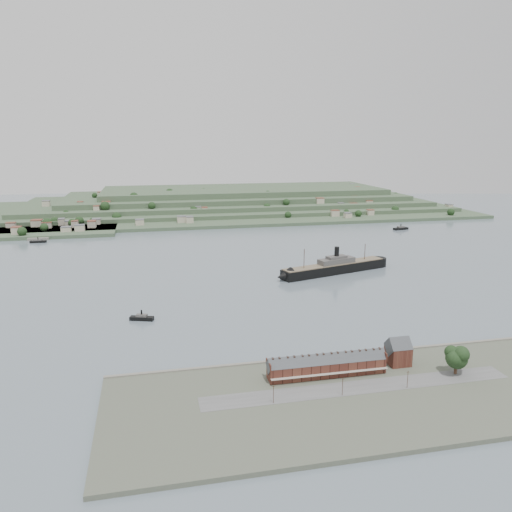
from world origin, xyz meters
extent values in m
plane|color=slate|center=(0.00, 0.00, 0.00)|extent=(1400.00, 1400.00, 0.00)
cube|color=#4C5142|center=(0.00, -188.00, 1.00)|extent=(220.00, 80.00, 2.00)
cube|color=slate|center=(0.00, -149.00, 1.30)|extent=(220.00, 2.00, 2.60)
cube|color=#595959|center=(0.00, -182.00, 2.05)|extent=(140.00, 12.00, 0.10)
cube|color=#472019|center=(-10.00, -168.00, 5.50)|extent=(55.00, 8.00, 7.00)
cube|color=#3D4045|center=(-10.00, -168.00, 9.00)|extent=(55.60, 8.15, 8.15)
cube|color=#ADA899|center=(-10.00, -172.80, 5.00)|extent=(55.00, 1.60, 0.25)
cube|color=#472019|center=(-37.50, -168.00, 10.00)|extent=(0.50, 8.40, 3.00)
cube|color=#472019|center=(17.50, -168.00, 10.00)|extent=(0.50, 8.40, 3.00)
cube|color=#31221B|center=(-32.00, -168.00, 11.40)|extent=(0.90, 1.40, 3.20)
cube|color=#31221B|center=(-26.50, -168.00, 11.40)|extent=(0.90, 1.40, 3.20)
cube|color=#31221B|center=(-12.75, -168.00, 11.40)|extent=(0.90, 1.40, 3.20)
cube|color=#31221B|center=(-7.25, -168.00, 11.40)|extent=(0.90, 1.40, 3.20)
cube|color=#31221B|center=(6.50, -168.00, 11.40)|extent=(0.90, 1.40, 3.20)
cube|color=#31221B|center=(12.00, -168.00, 11.40)|extent=(0.90, 1.40, 3.20)
cube|color=#472019|center=(27.50, -164.00, 6.50)|extent=(10.00, 10.00, 9.00)
cube|color=#3D4045|center=(27.50, -164.00, 11.00)|extent=(10.40, 10.18, 10.18)
cube|color=#334830|center=(0.00, 360.00, 2.00)|extent=(760.00, 260.00, 4.00)
cube|color=#334830|center=(20.00, 385.00, 6.50)|extent=(680.00, 220.00, 5.00)
cube|color=#334830|center=(35.00, 400.00, 12.00)|extent=(600.00, 200.00, 6.00)
cube|color=#334830|center=(50.00, 415.00, 18.50)|extent=(520.00, 180.00, 7.00)
cube|color=#334830|center=(65.00, 430.00, 26.00)|extent=(440.00, 160.00, 8.00)
cube|color=#334830|center=(-200.00, 250.00, 2.00)|extent=(150.00, 90.00, 4.00)
cube|color=slate|center=(-205.00, 208.00, 1.40)|extent=(22.00, 14.00, 2.80)
cube|color=black|center=(60.36, 6.48, 3.74)|extent=(95.87, 39.72, 7.48)
cone|color=black|center=(14.26, -7.23, 3.74)|extent=(15.95, 15.95, 12.83)
cylinder|color=black|center=(106.47, 20.19, 3.74)|extent=(12.83, 12.83, 7.48)
cube|color=#6E5F49|center=(60.36, 6.48, 7.80)|extent=(93.51, 38.08, 0.64)
cube|color=#4C4946|center=(62.41, 7.09, 10.15)|extent=(33.48, 18.36, 4.28)
cube|color=#4C4946|center=(62.41, 7.09, 13.04)|extent=(18.53, 12.05, 2.67)
cylinder|color=black|center=(62.41, 7.09, 17.10)|extent=(3.85, 3.85, 9.62)
cylinder|color=#412B1E|center=(31.67, -2.05, 14.96)|extent=(0.53, 0.53, 17.10)
cylinder|color=#412B1E|center=(91.10, 15.62, 13.90)|extent=(0.53, 0.53, 14.96)
cube|color=black|center=(-93.44, -71.75, 1.16)|extent=(15.02, 8.19, 2.32)
cube|color=#4C4946|center=(-93.44, -71.75, 2.91)|extent=(7.18, 4.98, 1.74)
cylinder|color=black|center=(-93.44, -71.75, 4.84)|extent=(0.97, 0.97, 3.39)
cube|color=black|center=(-202.37, 189.50, 1.10)|extent=(16.58, 4.82, 2.20)
cube|color=#4C4946|center=(-202.37, 189.50, 2.75)|extent=(7.48, 3.78, 1.65)
cylinder|color=black|center=(-202.37, 189.50, 4.59)|extent=(0.92, 0.92, 3.21)
cube|color=black|center=(212.01, 178.49, 1.28)|extent=(19.94, 8.96, 2.57)
cube|color=#4C4946|center=(212.01, 178.49, 3.21)|extent=(9.33, 5.87, 1.93)
cylinder|color=black|center=(212.01, 178.49, 5.35)|extent=(1.07, 1.07, 3.75)
cylinder|color=#412B1E|center=(48.60, -179.31, 4.79)|extent=(1.34, 1.34, 5.57)
sphere|color=black|center=(48.60, -179.31, 9.80)|extent=(10.03, 10.03, 10.03)
sphere|color=black|center=(51.39, -178.20, 10.92)|extent=(7.80, 7.80, 7.80)
sphere|color=black|center=(46.37, -180.98, 10.36)|extent=(7.14, 7.14, 7.14)
sphere|color=black|center=(49.16, -181.76, 12.59)|extent=(6.69, 6.69, 6.69)
camera|label=1|loc=(-86.36, -366.44, 107.84)|focal=35.00mm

